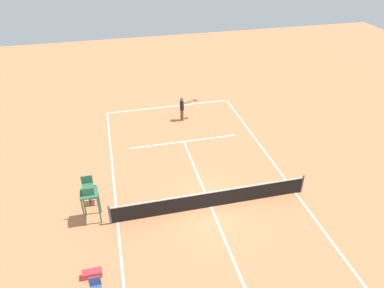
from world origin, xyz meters
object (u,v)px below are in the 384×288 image
object	(u,v)px
umpire_chair	(89,192)
courtside_chair_mid	(93,194)
tennis_ball	(216,133)
player_serving	(183,107)
equipment_bag	(92,274)
courtside_chair_near	(96,288)

from	to	relation	value
umpire_chair	courtside_chair_mid	world-z (taller)	umpire_chair
tennis_ball	player_serving	bearing A→B (deg)	-52.66
player_serving	tennis_ball	size ratio (longest dim) A/B	25.34
courtside_chair_mid	equipment_bag	xyz separation A→B (m)	(0.14, 4.50, -0.38)
player_serving	courtside_chair_near	size ratio (longest dim) A/B	1.81
tennis_ball	courtside_chair_near	xyz separation A→B (m)	(7.87, 10.58, 0.50)
tennis_ball	courtside_chair_mid	bearing A→B (deg)	32.77
tennis_ball	equipment_bag	distance (m)	12.52
courtside_chair_near	courtside_chair_mid	xyz separation A→B (m)	(0.04, -5.48, 0.00)
equipment_bag	umpire_chair	bearing A→B (deg)	-91.67
courtside_chair_near	umpire_chair	bearing A→B (deg)	-88.95
umpire_chair	courtside_chair_near	bearing A→B (deg)	91.05
player_serving	equipment_bag	size ratio (longest dim) A/B	2.27
player_serving	courtside_chair_near	bearing A→B (deg)	-44.29
umpire_chair	courtside_chair_near	distance (m)	4.44
player_serving	courtside_chair_mid	world-z (taller)	player_serving
umpire_chair	equipment_bag	bearing A→B (deg)	88.33
courtside_chair_mid	equipment_bag	distance (m)	4.52
umpire_chair	courtside_chair_mid	bearing A→B (deg)	-91.98
equipment_bag	courtside_chair_near	bearing A→B (deg)	100.12
umpire_chair	courtside_chair_mid	size ratio (longest dim) A/B	2.54
tennis_ball	courtside_chair_mid	xyz separation A→B (m)	(7.91, 5.09, 0.50)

